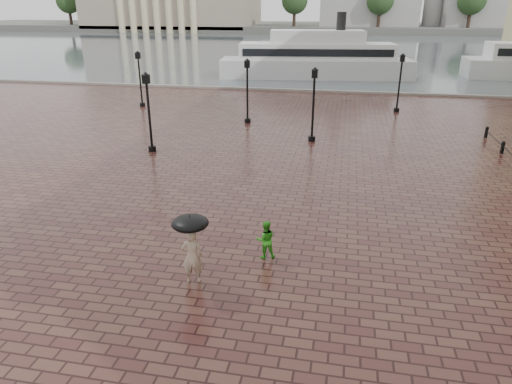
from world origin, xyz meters
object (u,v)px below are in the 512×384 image
(street_lamps, at_px, (252,92))
(child_pedestrian, at_px, (266,240))
(adult_pedestrian, at_px, (192,256))
(ferry_near, at_px, (316,58))

(street_lamps, relative_size, child_pedestrian, 15.99)
(adult_pedestrian, bearing_deg, ferry_near, -107.90)
(street_lamps, height_order, adult_pedestrian, street_lamps)
(child_pedestrian, xyz_separation_m, ferry_near, (-1.51, 42.63, 1.52))
(adult_pedestrian, xyz_separation_m, child_pedestrian, (1.92, 1.88, -0.21))
(adult_pedestrian, relative_size, ferry_near, 0.08)
(street_lamps, xyz_separation_m, adult_pedestrian, (2.33, -20.23, -1.44))
(child_pedestrian, relative_size, ferry_near, 0.06)
(street_lamps, bearing_deg, ferry_near, 83.57)
(ferry_near, bearing_deg, adult_pedestrian, -97.90)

